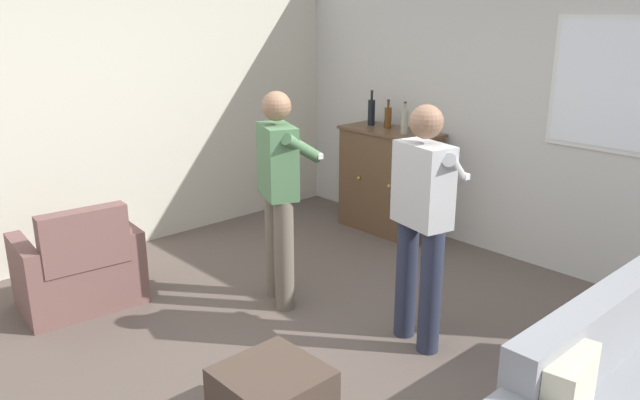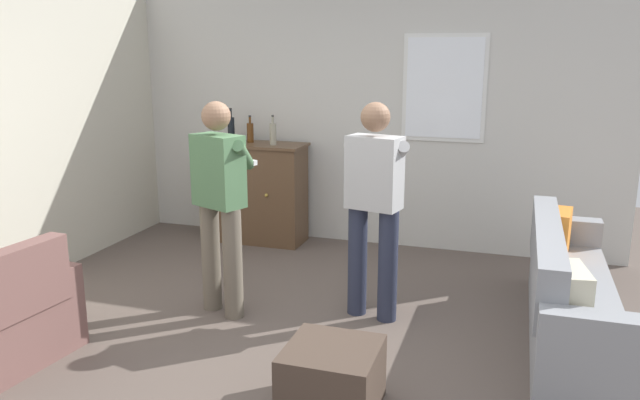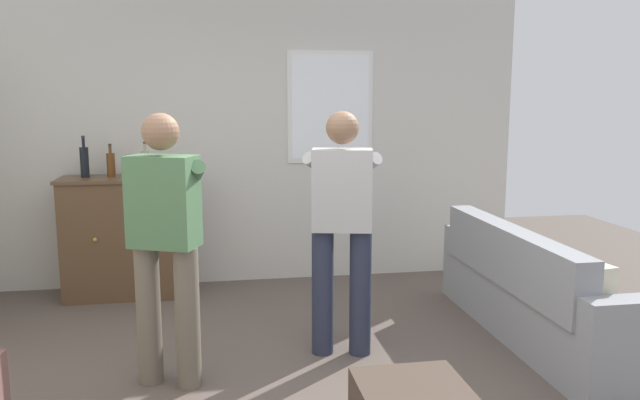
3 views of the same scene
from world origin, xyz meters
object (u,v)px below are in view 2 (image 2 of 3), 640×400
at_px(bottle_spirits_clear, 231,129).
at_px(person_standing_right, 374,201).
at_px(armchair, 4,323).
at_px(bottle_wine_green, 250,132).
at_px(ottoman, 332,378).
at_px(couch, 567,296).
at_px(bottle_liquor_amber, 273,134).
at_px(sideboard_cabinet, 257,192).
at_px(person_standing_left, 220,198).

relative_size(bottle_spirits_clear, person_standing_right, 0.22).
xyz_separation_m(armchair, person_standing_right, (2.16, 1.49, 0.65)).
distance_m(bottle_wine_green, bottle_spirits_clear, 0.22).
bearing_deg(ottoman, bottle_spirits_clear, 124.39).
relative_size(couch, armchair, 2.41).
bearing_deg(ottoman, bottle_wine_green, 121.33).
relative_size(bottle_wine_green, bottle_spirits_clear, 0.80).
bearing_deg(couch, bottle_wine_green, 153.25).
distance_m(armchair, bottle_spirits_clear, 3.25).
xyz_separation_m(couch, bottle_liquor_amber, (-2.86, 1.49, 0.87)).
height_order(sideboard_cabinet, bottle_spirits_clear, bottle_spirits_clear).
distance_m(couch, sideboard_cabinet, 3.45).
xyz_separation_m(bottle_spirits_clear, ottoman, (2.04, -2.98, -1.02)).
distance_m(couch, bottle_wine_green, 3.64).
height_order(person_standing_left, person_standing_right, same).
xyz_separation_m(bottle_spirits_clear, person_standing_right, (1.96, -1.62, -0.28)).
bearing_deg(bottle_spirits_clear, couch, -25.08).
relative_size(person_standing_left, person_standing_right, 1.00).
bearing_deg(bottle_wine_green, person_standing_left, -72.67).
bearing_deg(ottoman, person_standing_left, 138.77).
xyz_separation_m(person_standing_left, person_standing_right, (1.14, 0.29, 0.00)).
distance_m(bottle_liquor_amber, person_standing_left, 1.85).
distance_m(bottle_spirits_clear, ottoman, 3.75).
xyz_separation_m(armchair, bottle_spirits_clear, (0.19, 3.11, 0.93)).
bearing_deg(bottle_spirits_clear, ottoman, -55.61).
bearing_deg(sideboard_cabinet, bottle_wine_green, 148.24).
bearing_deg(person_standing_left, bottle_liquor_amber, 99.16).
relative_size(couch, bottle_liquor_amber, 7.26).
relative_size(armchair, sideboard_cabinet, 0.87).
relative_size(couch, ottoman, 4.27).
height_order(couch, armchair, armchair).
bearing_deg(ottoman, sideboard_cabinet, 120.54).
bearing_deg(person_standing_right, bottle_spirits_clear, 140.50).
bearing_deg(person_standing_right, person_standing_left, -165.71).
distance_m(sideboard_cabinet, person_standing_left, 1.98).
bearing_deg(armchair, bottle_spirits_clear, 86.43).
bearing_deg(armchair, couch, 23.15).
xyz_separation_m(bottle_liquor_amber, ottoman, (1.51, -2.88, -1.00)).
xyz_separation_m(ottoman, person_standing_right, (-0.08, 1.36, 0.74)).
height_order(bottle_spirits_clear, person_standing_right, person_standing_right).
xyz_separation_m(armchair, bottle_wine_green, (0.41, 3.12, 0.90)).
relative_size(couch, sideboard_cabinet, 2.10).
relative_size(ottoman, person_standing_right, 0.32).
relative_size(armchair, bottle_wine_green, 3.25).
height_order(sideboard_cabinet, person_standing_left, person_standing_left).
xyz_separation_m(bottle_wine_green, ottoman, (1.82, -2.99, -0.99)).
relative_size(couch, person_standing_left, 1.35).
bearing_deg(armchair, ottoman, 3.36).
bearing_deg(person_standing_right, bottle_wine_green, 136.94).
bearing_deg(bottle_spirits_clear, armchair, -93.57).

